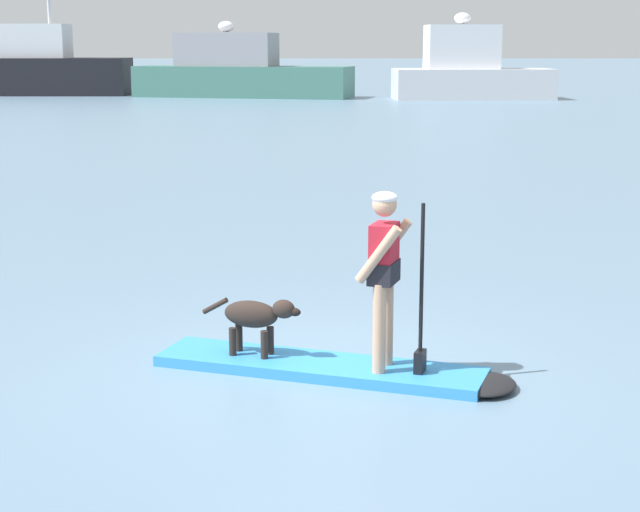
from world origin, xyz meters
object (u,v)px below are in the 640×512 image
dog (256,316)px  moored_boat_starboard (239,73)px  person_paddler (386,267)px  moored_boat_outer (469,72)px  paddleboard (342,369)px  moored_boat_center (41,68)px

dog → moored_boat_starboard: bearing=95.0°
dog → moored_boat_starboard: (-4.31, 49.40, 0.87)m
person_paddler → moored_boat_outer: 48.35m
paddleboard → moored_boat_outer: 48.30m
dog → moored_boat_outer: (8.47, 47.40, 1.01)m
moored_boat_starboard → moored_boat_outer: moored_boat_outer is taller
person_paddler → moored_boat_starboard: (-5.51, 49.80, 0.31)m
paddleboard → moored_boat_center: bearing=108.1°
paddleboard → moored_boat_center: size_ratio=0.34×
person_paddler → dog: bearing=161.6°
dog → moored_boat_outer: bearing=79.9°
person_paddler → paddleboard: bearing=161.6°
paddleboard → person_paddler: (0.38, -0.13, 1.00)m
paddleboard → dog: (-0.82, 0.27, 0.43)m
dog → moored_boat_outer: size_ratio=0.11×
moored_boat_center → dog: bearing=-72.6°
moored_boat_starboard → moored_boat_center: bearing=168.7°
person_paddler → moored_boat_outer: moored_boat_outer is taller
person_paddler → moored_boat_center: size_ratio=0.16×
dog → moored_boat_starboard: size_ratio=0.08×
moored_boat_center → moored_boat_starboard: 12.16m
moored_boat_outer → dog: bearing=-100.1°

